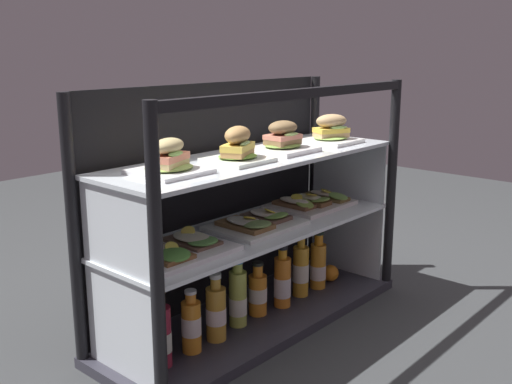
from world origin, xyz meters
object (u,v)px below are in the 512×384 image
object	(u,v)px
plated_roll_sandwich_far_left	(238,148)
juice_bottle_front_right_end	(191,325)
juice_bottle_front_fourth	(282,282)
juice_bottle_back_center	(257,293)
plated_roll_sandwich_mid_left	(331,132)
plated_roll_sandwich_left_of_center	(283,141)
juice_bottle_near_post	(161,336)
juice_bottle_front_left_end	(216,312)
orange_fruit_beside_bottles	(330,273)
open_sandwich_tray_near_left_corner	(181,249)
open_sandwich_tray_far_right	(312,202)
juice_bottle_back_right	(318,265)
plated_roll_sandwich_near_right_corner	(169,161)
juice_bottle_front_middle	(238,299)
open_sandwich_tray_near_right_corner	(257,222)
juice_bottle_tucked_behind	(301,270)

from	to	relation	value
plated_roll_sandwich_far_left	juice_bottle_front_right_end	xyz separation A→B (m)	(-0.22, 0.00, -0.54)
juice_bottle_front_fourth	juice_bottle_back_center	bearing A→B (deg)	169.25
plated_roll_sandwich_mid_left	juice_bottle_front_fourth	bearing A→B (deg)	-179.52
plated_roll_sandwich_left_of_center	juice_bottle_near_post	world-z (taller)	plated_roll_sandwich_left_of_center
juice_bottle_front_left_end	juice_bottle_back_center	world-z (taller)	juice_bottle_front_left_end
juice_bottle_back_center	orange_fruit_beside_bottles	bearing A→B (deg)	-2.01
open_sandwich_tray_near_left_corner	juice_bottle_front_right_end	distance (m)	0.26
juice_bottle_front_right_end	open_sandwich_tray_far_right	bearing A→B (deg)	4.38
juice_bottle_front_left_end	juice_bottle_back_right	world-z (taller)	juice_bottle_back_right
plated_roll_sandwich_mid_left	juice_bottle_front_left_end	world-z (taller)	plated_roll_sandwich_mid_left
juice_bottle_back_center	plated_roll_sandwich_near_right_corner	bearing A→B (deg)	180.00
open_sandwich_tray_far_right	juice_bottle_near_post	bearing A→B (deg)	-176.40
plated_roll_sandwich_left_of_center	juice_bottle_front_fourth	world-z (taller)	plated_roll_sandwich_left_of_center
juice_bottle_front_middle	juice_bottle_back_right	size ratio (longest dim) A/B	1.03
plated_roll_sandwich_far_left	juice_bottle_front_right_end	size ratio (longest dim) A/B	0.88
plated_roll_sandwich_mid_left	open_sandwich_tray_far_right	world-z (taller)	plated_roll_sandwich_mid_left
juice_bottle_back_right	open_sandwich_tray_near_right_corner	bearing A→B (deg)	176.64
juice_bottle_back_center	juice_bottle_front_fourth	size ratio (longest dim) A/B	0.83
plated_roll_sandwich_mid_left	juice_bottle_front_left_end	xyz separation A→B (m)	(-0.64, -0.01, -0.53)
open_sandwich_tray_near_left_corner	plated_roll_sandwich_near_right_corner	bearing A→B (deg)	161.96
plated_roll_sandwich_far_left	juice_bottle_tucked_behind	bearing A→B (deg)	2.28
plated_roll_sandwich_far_left	juice_bottle_front_right_end	bearing A→B (deg)	179.86
plated_roll_sandwich_far_left	open_sandwich_tray_near_right_corner	world-z (taller)	plated_roll_sandwich_far_left
open_sandwich_tray_near_left_corner	juice_bottle_back_right	size ratio (longest dim) A/B	1.38
juice_bottle_front_right_end	juice_bottle_back_center	world-z (taller)	juice_bottle_front_right_end
juice_bottle_front_right_end	open_sandwich_tray_near_left_corner	bearing A→B (deg)	139.99
juice_bottle_near_post	orange_fruit_beside_bottles	world-z (taller)	juice_bottle_near_post
plated_roll_sandwich_far_left	juice_bottle_front_fourth	size ratio (longest dim) A/B	0.77
juice_bottle_front_fourth	juice_bottle_front_right_end	bearing A→B (deg)	-179.56
juice_bottle_front_left_end	juice_bottle_back_center	bearing A→B (deg)	6.37
juice_bottle_back_right	open_sandwich_tray_far_right	bearing A→B (deg)	80.86
plated_roll_sandwich_near_right_corner	plated_roll_sandwich_far_left	distance (m)	0.27
plated_roll_sandwich_mid_left	juice_bottle_front_fourth	distance (m)	0.60
plated_roll_sandwich_far_left	orange_fruit_beside_bottles	xyz separation A→B (m)	(0.57, 0.01, -0.59)
open_sandwich_tray_near_right_corner	juice_bottle_front_left_end	size ratio (longest dim) A/B	1.40
plated_roll_sandwich_far_left	juice_bottle_back_center	xyz separation A→B (m)	(0.12, 0.03, -0.55)
open_sandwich_tray_far_right	plated_roll_sandwich_near_right_corner	bearing A→B (deg)	-177.84
juice_bottle_front_left_end	plated_roll_sandwich_near_right_corner	bearing A→B (deg)	170.42
plated_roll_sandwich_far_left	juice_bottle_near_post	size ratio (longest dim) A/B	0.74
juice_bottle_back_center	juice_bottle_back_right	world-z (taller)	juice_bottle_back_right
plated_roll_sandwich_left_of_center	juice_bottle_front_left_end	distance (m)	0.64
open_sandwich_tray_near_right_corner	juice_bottle_tucked_behind	size ratio (longest dim) A/B	1.30
juice_bottle_near_post	juice_bottle_tucked_behind	distance (m)	0.71
open_sandwich_tray_near_right_corner	open_sandwich_tray_far_right	size ratio (longest dim) A/B	1.00
plated_roll_sandwich_far_left	juice_bottle_front_left_end	size ratio (longest dim) A/B	0.79
plated_roll_sandwich_mid_left	open_sandwich_tray_near_right_corner	bearing A→B (deg)	176.64
juice_bottle_back_right	orange_fruit_beside_bottles	world-z (taller)	juice_bottle_back_right
plated_roll_sandwich_mid_left	juice_bottle_near_post	bearing A→B (deg)	-179.74
juice_bottle_front_fourth	juice_bottle_tucked_behind	xyz separation A→B (m)	(0.13, 0.01, 0.01)
plated_roll_sandwich_far_left	plated_roll_sandwich_mid_left	size ratio (longest dim) A/B	0.96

